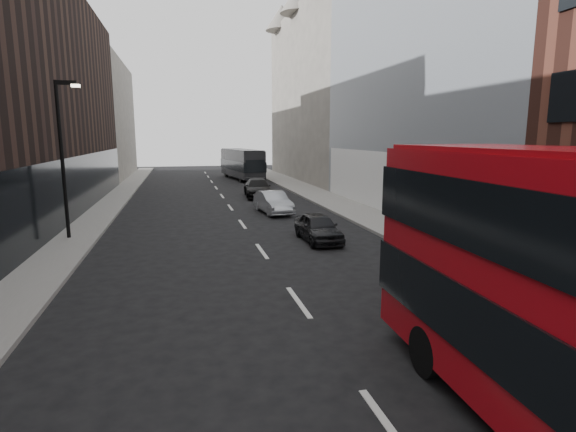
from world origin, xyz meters
TOP-DOWN VIEW (x-y plane):
  - sidewalk_right at (7.50, 25.00)m, footprint 3.00×80.00m
  - sidewalk_left at (-8.00, 25.00)m, footprint 2.00×80.00m
  - building_modern_block at (11.47, 21.00)m, footprint 5.03×22.00m
  - building_victorian at (11.38, 44.00)m, footprint 6.50×24.00m
  - building_left_mid at (-11.50, 30.00)m, footprint 5.00×24.00m
  - building_left_far at (-11.50, 52.00)m, footprint 5.00×20.00m
  - street_lamp at (-8.22, 18.00)m, footprint 1.06×0.22m
  - grey_bus at (3.48, 45.79)m, footprint 3.78×10.43m
  - car_a at (2.85, 15.23)m, footprint 1.56×3.78m
  - car_b at (2.36, 23.12)m, footprint 1.90×4.29m
  - car_c at (2.71, 30.82)m, footprint 2.33×5.03m

SIDE VIEW (x-z plane):
  - sidewalk_right at x=7.50m, z-range 0.00..0.15m
  - sidewalk_left at x=-8.00m, z-range 0.00..0.15m
  - car_a at x=2.85m, z-range 0.00..1.28m
  - car_b at x=2.36m, z-range 0.00..1.37m
  - car_c at x=2.71m, z-range 0.00..1.42m
  - grey_bus at x=3.48m, z-range 0.12..3.43m
  - street_lamp at x=-8.22m, z-range 0.68..7.68m
  - building_left_far at x=-11.50m, z-range 0.00..13.00m
  - building_left_mid at x=-11.50m, z-range 0.00..14.00m
  - building_victorian at x=11.38m, z-range -0.84..20.16m
  - building_modern_block at x=11.47m, z-range -0.10..19.90m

